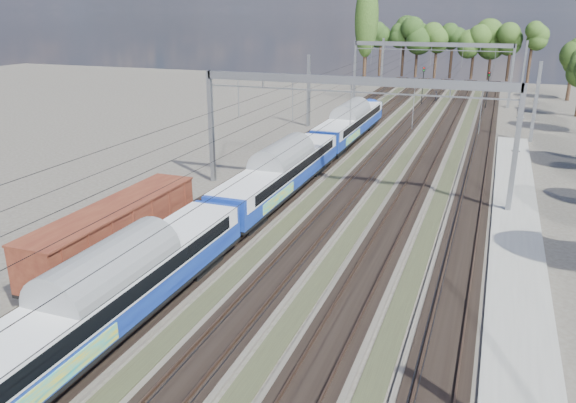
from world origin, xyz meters
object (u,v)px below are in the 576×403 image
(worker, at_px, (436,97))
(signal_near, at_px, (423,81))
(signal_far, at_px, (488,86))
(emu_train, at_px, (280,167))
(freight_boxcar, at_px, (116,230))

(worker, distance_m, signal_near, 4.99)
(signal_far, bearing_deg, emu_train, -83.74)
(emu_train, relative_size, signal_near, 10.83)
(signal_near, xyz_separation_m, signal_far, (9.09, -0.01, -0.23))
(worker, bearing_deg, signal_far, -102.53)
(freight_boxcar, xyz_separation_m, worker, (10.13, 65.60, -1.12))
(emu_train, xyz_separation_m, signal_near, (3.92, 48.18, 1.09))
(worker, relative_size, signal_near, 0.31)
(emu_train, distance_m, freight_boxcar, 14.32)
(emu_train, height_order, signal_far, signal_far)
(freight_boxcar, height_order, signal_far, signal_far)
(freight_boxcar, height_order, signal_near, signal_near)
(emu_train, height_order, freight_boxcar, emu_train)
(emu_train, relative_size, worker, 35.00)
(emu_train, relative_size, signal_far, 11.57)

